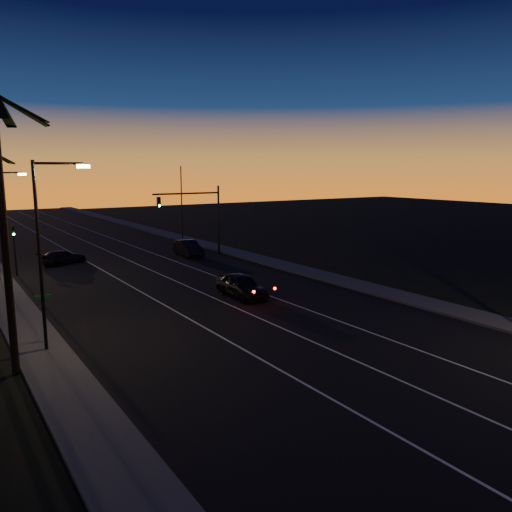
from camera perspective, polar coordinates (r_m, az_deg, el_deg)
road at (r=38.45m, az=-9.38°, el=-3.16°), size 20.00×170.00×0.01m
sidewalk_left at (r=35.57m, az=-26.15°, el=-5.00°), size 2.40×170.00×0.16m
sidewalk_right at (r=44.05m, az=4.04°, el=-1.30°), size 2.40×170.00×0.16m
lane_stripe_left at (r=37.38m, az=-13.59°, el=-3.67°), size 0.12×160.00×0.01m
lane_stripe_mid at (r=38.65m, az=-8.70°, el=-3.06°), size 0.12×160.00×0.01m
lane_stripe_right at (r=40.19m, az=-4.16°, el=-2.48°), size 0.12×160.00×0.01m
palm_near at (r=22.51m, az=-27.04°, el=4.97°), size 4.25×4.16×11.53m
streetlight_left_near at (r=24.93m, az=-22.93°, el=1.59°), size 2.55×0.26×9.00m
street_sign at (r=26.60m, az=-23.01°, el=-6.02°), size 0.70×0.06×2.60m
signal_mast at (r=49.72m, az=-6.70°, el=5.40°), size 7.10×0.41×7.00m
signal_post at (r=45.02m, az=-25.93°, el=1.60°), size 0.28×0.37×4.20m
far_pole_right at (r=62.20m, az=-8.50°, el=5.97°), size 0.14×0.14×9.00m
lead_car at (r=33.91m, az=-1.66°, el=-3.39°), size 1.93×5.24×1.60m
right_car at (r=50.52m, az=-7.76°, el=0.89°), size 2.03×4.89×1.57m
cross_car at (r=49.01m, az=-21.20°, el=-0.13°), size 4.76×3.35×1.28m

